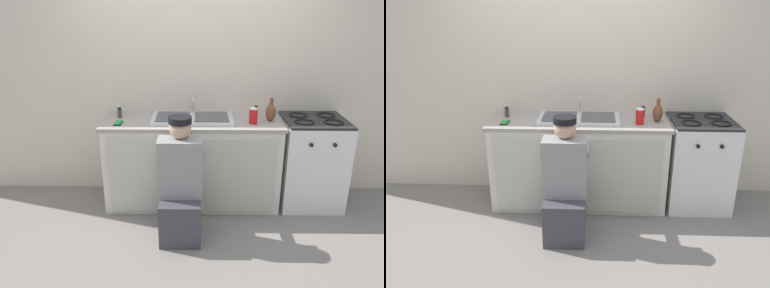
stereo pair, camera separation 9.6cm
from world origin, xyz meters
TOP-DOWN VIEW (x-y plane):
  - ground_plane at (0.00, 0.00)m, footprint 12.00×12.00m
  - back_wall at (0.00, 0.65)m, footprint 6.00×0.10m
  - counter_cabinet at (0.00, 0.29)m, footprint 1.73×0.62m
  - countertop at (0.00, 0.30)m, footprint 1.77×0.62m
  - sink_double_basin at (0.00, 0.30)m, footprint 0.80×0.44m
  - stove_range at (1.22, 0.30)m, footprint 0.62×0.62m
  - plumber_person at (-0.10, -0.33)m, footprint 0.42×0.61m
  - water_glass at (-0.76, 0.45)m, footprint 0.06×0.06m
  - spice_bottle_pepper at (-0.73, 0.37)m, footprint 0.04×0.04m
  - vase_decorative at (0.77, 0.28)m, footprint 0.10×0.10m
  - spice_bottle_red at (0.65, 0.45)m, footprint 0.04×0.04m
  - soda_cup_red at (0.59, 0.19)m, footprint 0.08×0.08m
  - cell_phone at (-0.71, 0.17)m, footprint 0.07×0.14m

SIDE VIEW (x-z plane):
  - ground_plane at x=0.00m, z-range 0.00..0.00m
  - counter_cabinet at x=0.00m, z-range 0.00..0.87m
  - plumber_person at x=-0.10m, z-range -0.09..1.01m
  - stove_range at x=1.22m, z-range 0.00..0.93m
  - countertop at x=0.00m, z-range 0.87..0.90m
  - cell_phone at x=-0.71m, z-range 0.90..0.91m
  - sink_double_basin at x=0.00m, z-range 0.83..1.02m
  - water_glass at x=-0.76m, z-range 0.90..1.00m
  - spice_bottle_pepper at x=-0.73m, z-range 0.90..1.01m
  - spice_bottle_red at x=0.65m, z-range 0.90..1.01m
  - soda_cup_red at x=0.59m, z-range 0.90..1.05m
  - vase_decorative at x=0.77m, z-range 0.88..1.11m
  - back_wall at x=0.00m, z-range 0.00..2.50m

